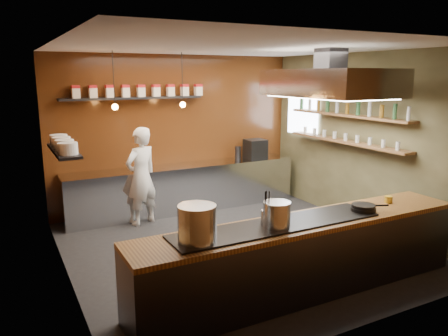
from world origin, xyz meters
TOP-DOWN VIEW (x-y plane):
  - floor at (0.00, 0.00)m, footprint 5.00×5.00m
  - back_wall at (0.00, 2.50)m, footprint 5.00×0.00m
  - left_wall at (-2.50, 0.00)m, footprint 0.00×5.00m
  - right_wall at (2.50, 0.00)m, footprint 0.00×5.00m
  - ceiling at (0.00, 0.00)m, footprint 5.00×5.00m
  - window_pane at (2.45, 1.70)m, footprint 0.00×1.00m
  - prep_counter at (0.00, 2.17)m, footprint 4.60×0.65m
  - pass_counter at (-0.00, -1.60)m, footprint 4.40×0.72m
  - tin_shelf at (-0.90, 2.36)m, footprint 2.60×0.26m
  - plate_shelf at (-2.34, 1.00)m, footprint 0.30×1.40m
  - bottle_shelf_upper at (2.34, 0.30)m, footprint 0.26×2.80m
  - bottle_shelf_lower at (2.34, 0.30)m, footprint 0.26×2.80m
  - extractor_hood at (1.30, -0.40)m, footprint 1.20×2.00m
  - pendant_left at (-1.40, 1.70)m, footprint 0.10×0.10m
  - pendant_right at (-0.20, 1.70)m, footprint 0.10×0.10m
  - storage_tins at (-0.75, 2.36)m, footprint 2.43×0.13m
  - plate_stacks at (-2.34, 1.00)m, footprint 0.26×1.16m
  - bottles at (2.34, 0.30)m, footprint 0.06×2.66m
  - wine_glasses at (2.34, 0.30)m, footprint 0.07×2.37m
  - stockpot_large at (-1.44, -1.66)m, footprint 0.48×0.48m
  - stockpot_small at (-0.47, -1.67)m, footprint 0.40×0.40m
  - utensil_crock at (-0.53, -1.56)m, footprint 0.18×0.18m
  - frying_pan at (0.85, -1.67)m, footprint 0.47×0.32m
  - butter_jar at (1.45, -1.53)m, footprint 0.13×0.13m
  - espresso_machine at (1.58, 2.13)m, footprint 0.41×0.39m
  - chef at (-0.99, 1.76)m, footprint 0.75×0.63m

SIDE VIEW (x-z plane):
  - floor at x=0.00m, z-range 0.00..0.00m
  - prep_counter at x=0.00m, z-range 0.00..0.90m
  - pass_counter at x=0.00m, z-range 0.00..0.94m
  - chef at x=-0.99m, z-range 0.00..1.74m
  - butter_jar at x=1.45m, z-range 0.92..1.01m
  - frying_pan at x=0.85m, z-range 0.94..1.02m
  - utensil_crock at x=-0.53m, z-range 0.94..1.12m
  - stockpot_small at x=-0.47m, z-range 0.94..1.23m
  - espresso_machine at x=1.58m, z-range 0.90..1.30m
  - stockpot_large at x=-1.44m, z-range 0.94..1.33m
  - bottle_shelf_lower at x=2.34m, z-range 1.43..1.47m
  - back_wall at x=0.00m, z-range -1.00..4.00m
  - left_wall at x=-2.50m, z-range -1.00..4.00m
  - right_wall at x=2.50m, z-range -1.00..4.00m
  - wine_glasses at x=2.34m, z-range 1.47..1.60m
  - plate_shelf at x=-2.34m, z-range 1.53..1.57m
  - plate_stacks at x=-2.34m, z-range 1.57..1.73m
  - window_pane at x=2.45m, z-range 1.40..2.40m
  - bottle_shelf_upper at x=2.34m, z-range 1.90..1.94m
  - bottles at x=2.34m, z-range 1.94..2.18m
  - pendant_left at x=-1.40m, z-range 1.68..2.63m
  - pendant_right at x=-0.20m, z-range 1.68..2.63m
  - tin_shelf at x=-0.90m, z-range 2.18..2.22m
  - storage_tins at x=-0.75m, z-range 2.22..2.44m
  - extractor_hood at x=1.30m, z-range 2.15..2.87m
  - ceiling at x=0.00m, z-range 3.00..3.00m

